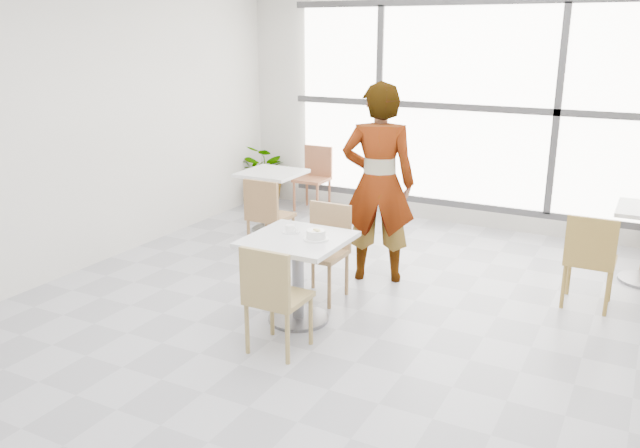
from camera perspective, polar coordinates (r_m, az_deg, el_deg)
The scene contains 15 objects.
floor at distance 5.47m, azimuth 1.49°, elevation -9.28°, with size 7.00×7.00×0.00m, color #9E9EA5.
wall_back at distance 8.25m, azimuth 12.65°, elevation 10.09°, with size 6.00×6.00×0.00m, color silver.
wall_left at distance 6.85m, azimuth -21.71°, elevation 8.04°, with size 7.00×7.00×0.00m, color silver.
window at distance 8.19m, azimuth 12.53°, elevation 10.05°, with size 4.60×0.07×2.52m.
main_table at distance 5.43m, azimuth -1.97°, elevation -3.46°, with size 0.80×0.80×0.75m.
chair_near at distance 4.90m, azimuth -4.18°, elevation -6.09°, with size 0.42×0.42×0.87m.
chair_far at distance 5.96m, azimuth 0.44°, elevation -1.81°, with size 0.42×0.42×0.87m.
oatmeal_bowl at distance 5.28m, azimuth -0.34°, elevation -0.93°, with size 0.21×0.21×0.09m.
coffee_cup at distance 5.47m, azimuth -2.64°, elevation -0.48°, with size 0.16×0.13×0.07m.
person at distance 6.27m, azimuth 5.18°, elevation 3.57°, with size 0.71×0.47×1.95m, color black.
bg_table_left at distance 7.95m, azimuth -4.26°, elevation 2.79°, with size 0.70×0.70×0.75m.
bg_chair_left_near at distance 7.05m, azimuth -4.74°, elevation 1.06°, with size 0.42×0.42×0.87m.
bg_chair_left_far at distance 8.94m, azimuth -0.47°, elevation 4.49°, with size 0.42×0.42×0.87m.
bg_chair_right_near at distance 6.15m, azimuth 22.75°, elevation -2.57°, with size 0.42×0.42×0.87m.
plant_left at distance 9.24m, azimuth -4.65°, elevation 4.40°, with size 0.78×0.67×0.86m, color #5C7F41.
Camera 1 is at (2.17, -4.41, 2.40)m, focal length 36.23 mm.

